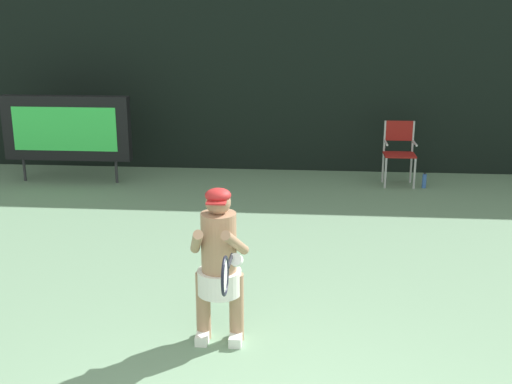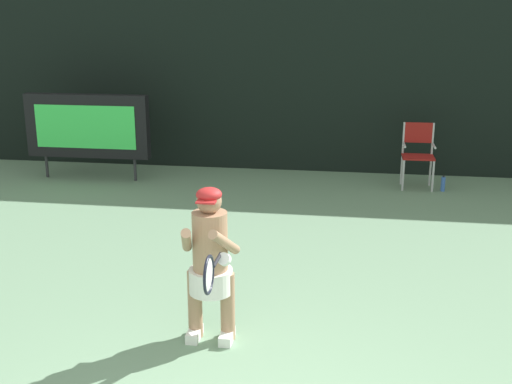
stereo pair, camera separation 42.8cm
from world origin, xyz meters
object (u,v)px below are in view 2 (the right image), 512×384
tennis_player (210,260)px  tennis_racket (209,274)px  scoreboard (87,126)px  umpire_chair (418,151)px  water_bottle (443,184)px

tennis_player → tennis_racket: 0.68m
scoreboard → tennis_racket: (3.52, -5.93, -0.03)m
scoreboard → tennis_racket: size_ratio=3.65×
tennis_player → tennis_racket: (0.14, -0.65, 0.16)m
umpire_chair → tennis_racket: (-2.15, -6.24, 0.29)m
water_bottle → tennis_racket: 6.61m
umpire_chair → tennis_player: (-2.30, -5.60, 0.14)m
scoreboard → water_bottle: bearing=1.1°
scoreboard → water_bottle: (6.09, 0.11, -0.82)m
scoreboard → tennis_player: (3.38, -5.28, -0.19)m
water_bottle → scoreboard: bearing=-178.9°
umpire_chair → water_bottle: (0.42, -0.20, -0.50)m
umpire_chair → tennis_racket: umpire_chair is taller
scoreboard → water_bottle: size_ratio=8.30×
umpire_chair → water_bottle: 0.68m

